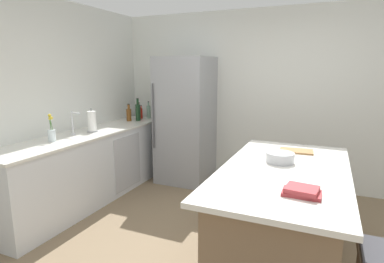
% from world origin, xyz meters
% --- Properties ---
extents(ground_plane, '(7.20, 7.20, 0.00)m').
position_xyz_m(ground_plane, '(0.00, 0.00, 0.00)').
color(ground_plane, '#7A664C').
extents(wall_rear, '(6.00, 0.10, 2.60)m').
position_xyz_m(wall_rear, '(0.00, 2.25, 1.30)').
color(wall_rear, silver).
rests_on(wall_rear, ground_plane).
extents(wall_left, '(0.10, 6.00, 2.60)m').
position_xyz_m(wall_left, '(-2.45, 0.00, 1.30)').
color(wall_left, silver).
rests_on(wall_left, ground_plane).
extents(counter_run_left, '(0.66, 2.88, 0.92)m').
position_xyz_m(counter_run_left, '(-2.08, 0.67, 0.46)').
color(counter_run_left, silver).
rests_on(counter_run_left, ground_plane).
extents(kitchen_island, '(1.03, 1.95, 0.91)m').
position_xyz_m(kitchen_island, '(0.47, 0.15, 0.46)').
color(kitchen_island, '#7A6047').
rests_on(kitchen_island, ground_plane).
extents(refrigerator, '(0.77, 0.77, 1.91)m').
position_xyz_m(refrigerator, '(-1.23, 1.83, 0.96)').
color(refrigerator, '#93969B').
rests_on(refrigerator, ground_plane).
extents(sink_faucet, '(0.15, 0.05, 0.30)m').
position_xyz_m(sink_faucet, '(-2.13, 0.43, 1.08)').
color(sink_faucet, silver).
rests_on(sink_faucet, counter_run_left).
extents(flower_vase, '(0.09, 0.09, 0.32)m').
position_xyz_m(flower_vase, '(-2.10, 0.06, 1.02)').
color(flower_vase, silver).
rests_on(flower_vase, counter_run_left).
extents(paper_towel_roll, '(0.14, 0.14, 0.31)m').
position_xyz_m(paper_towel_roll, '(-2.07, 0.69, 1.05)').
color(paper_towel_roll, gray).
rests_on(paper_towel_roll, counter_run_left).
extents(gin_bottle, '(0.07, 0.07, 0.28)m').
position_xyz_m(gin_bottle, '(-2.00, 2.00, 1.03)').
color(gin_bottle, '#8CB79E').
rests_on(gin_bottle, counter_run_left).
extents(hot_sauce_bottle, '(0.04, 0.04, 0.22)m').
position_xyz_m(hot_sauce_bottle, '(-2.08, 1.91, 1.01)').
color(hot_sauce_bottle, red).
rests_on(hot_sauce_bottle, counter_run_left).
extents(syrup_bottle, '(0.07, 0.07, 0.28)m').
position_xyz_m(syrup_bottle, '(-2.06, 1.81, 1.03)').
color(syrup_bottle, '#5B3319').
rests_on(syrup_bottle, counter_run_left).
extents(wine_bottle, '(0.08, 0.08, 0.36)m').
position_xyz_m(wine_bottle, '(-2.02, 1.71, 1.07)').
color(wine_bottle, '#19381E').
rests_on(wine_bottle, counter_run_left).
extents(whiskey_bottle, '(0.08, 0.08, 0.27)m').
position_xyz_m(whiskey_bottle, '(-2.13, 1.62, 1.03)').
color(whiskey_bottle, brown).
rests_on(whiskey_bottle, counter_run_left).
extents(cookbook_stack, '(0.25, 0.20, 0.06)m').
position_xyz_m(cookbook_stack, '(0.65, -0.39, 0.93)').
color(cookbook_stack, '#A83338').
rests_on(cookbook_stack, kitchen_island).
extents(mixing_bowl, '(0.25, 0.25, 0.09)m').
position_xyz_m(mixing_bowl, '(0.41, 0.32, 0.95)').
color(mixing_bowl, '#B2B5BA').
rests_on(mixing_bowl, kitchen_island).
extents(cutting_board, '(0.34, 0.23, 0.02)m').
position_xyz_m(cutting_board, '(0.51, 0.77, 0.91)').
color(cutting_board, '#9E7042').
rests_on(cutting_board, kitchen_island).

